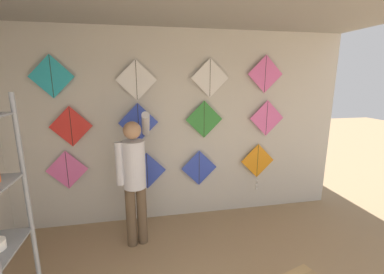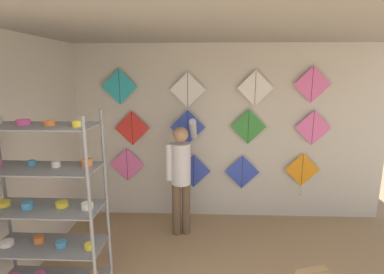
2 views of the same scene
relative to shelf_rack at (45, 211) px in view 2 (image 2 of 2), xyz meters
name	(u,v)px [view 2 (image 2 of 2)]	position (x,y,z in m)	size (l,w,h in m)	color
back_panel	(217,134)	(1.68, 2.23, 0.28)	(5.32, 0.06, 2.80)	beige
left_panel	(7,166)	(-0.61, 0.44, 0.28)	(0.06, 4.32, 2.80)	beige
ceiling_slab	(229,23)	(1.68, 0.44, 1.70)	(5.32, 4.32, 0.04)	gray
shelf_rack	(45,211)	(0.00, 0.00, 0.00)	(1.05, 0.45, 2.04)	slate
shopkeeper	(181,171)	(1.14, 1.59, -0.14)	(0.43, 0.64, 1.73)	brown
kite_0	(127,165)	(0.21, 2.14, -0.24)	(0.55, 0.01, 0.55)	pink
kite_1	(194,171)	(1.30, 2.14, -0.33)	(0.55, 0.01, 0.55)	blue
kite_2	(242,172)	(2.09, 2.14, -0.34)	(0.55, 0.01, 0.55)	blue
kite_3	(302,172)	(3.05, 2.14, -0.32)	(0.55, 0.04, 0.76)	orange
kite_4	(132,128)	(0.32, 2.14, 0.37)	(0.55, 0.01, 0.55)	red
kite_5	(188,127)	(1.21, 2.14, 0.40)	(0.55, 0.01, 0.55)	blue
kite_6	(248,127)	(2.16, 2.14, 0.41)	(0.55, 0.01, 0.55)	#338C38
kite_7	(313,128)	(3.16, 2.14, 0.40)	(0.55, 0.01, 0.55)	pink
kite_8	(119,87)	(0.15, 2.14, 1.03)	(0.55, 0.01, 0.55)	#28B2C6
kite_9	(188,90)	(1.21, 2.14, 0.98)	(0.55, 0.01, 0.55)	white
kite_10	(255,88)	(2.24, 2.14, 1.01)	(0.55, 0.01, 0.55)	white
kite_11	(312,85)	(3.09, 2.14, 1.06)	(0.55, 0.01, 0.55)	pink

